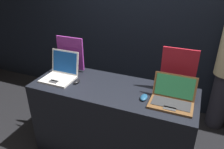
{
  "coord_description": "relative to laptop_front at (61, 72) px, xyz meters",
  "views": [
    {
      "loc": [
        0.72,
        -1.45,
        1.99
      ],
      "look_at": [
        -0.0,
        0.32,
        1.03
      ],
      "focal_mm": 35.0,
      "sensor_mm": 36.0,
      "label": 1
    }
  ],
  "objects": [
    {
      "name": "promo_stand_front",
      "position": [
        0.0,
        0.22,
        0.13
      ],
      "size": [
        0.33,
        0.07,
        0.4
      ],
      "color": "black",
      "rests_on": "display_counter"
    },
    {
      "name": "promo_stand_back",
      "position": [
        1.2,
        0.21,
        0.14
      ],
      "size": [
        0.33,
        0.07,
        0.43
      ],
      "color": "black",
      "rests_on": "display_counter"
    },
    {
      "name": "laptop_front",
      "position": [
        0.0,
        0.0,
        0.0
      ],
      "size": [
        0.33,
        0.32,
        0.28
      ],
      "color": "silver",
      "rests_on": "display_counter"
    },
    {
      "name": "wall_back",
      "position": [
        0.6,
        1.25,
        0.46
      ],
      "size": [
        8.0,
        0.05,
        2.8
      ],
      "color": "black",
      "rests_on": "ground_plane"
    },
    {
      "name": "display_counter",
      "position": [
        0.6,
        0.01,
        -0.5
      ],
      "size": [
        1.68,
        0.63,
        0.88
      ],
      "color": "black",
      "rests_on": "ground_plane"
    },
    {
      "name": "mouse_front",
      "position": [
        0.22,
        -0.03,
        -0.05
      ],
      "size": [
        0.06,
        0.1,
        0.03
      ],
      "color": "black",
      "rests_on": "display_counter"
    },
    {
      "name": "laptop_back",
      "position": [
        1.2,
        -0.04,
        -0.01
      ],
      "size": [
        0.38,
        0.29,
        0.23
      ],
      "color": "brown",
      "rests_on": "display_counter"
    },
    {
      "name": "mouse_back",
      "position": [
        0.95,
        -0.07,
        -0.05
      ],
      "size": [
        0.06,
        0.11,
        0.03
      ],
      "color": "navy",
      "rests_on": "display_counter"
    }
  ]
}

